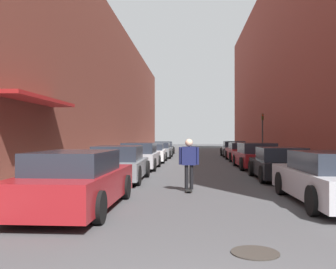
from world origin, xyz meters
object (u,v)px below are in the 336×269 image
parked_car_left_4 (159,150)px  parked_car_right_1 (280,164)px  parked_car_left_2 (140,157)px  parked_car_left_5 (164,148)px  parked_car_right_0 (331,179)px  parked_car_right_2 (256,156)px  parked_car_right_3 (241,152)px  skateboarder (189,159)px  manhole_cover (255,253)px  traffic_light (262,130)px  parked_car_left_0 (77,181)px  parked_car_left_3 (151,153)px  parked_car_right_4 (234,149)px  parked_car_left_1 (119,164)px

parked_car_left_4 → parked_car_right_1: 15.66m
parked_car_left_2 → parked_car_left_5: 15.66m
parked_car_left_4 → parked_car_left_5: size_ratio=0.94×
parked_car_right_0 → parked_car_right_2: bearing=90.4°
parked_car_right_3 → parked_car_right_2: bearing=-90.0°
parked_car_right_3 → skateboarder: (-3.48, -14.56, 0.37)m
manhole_cover → skateboarder: bearing=99.5°
parked_car_right_2 → skateboarder: (-3.47, -8.49, 0.34)m
parked_car_left_5 → parked_car_right_1: 20.89m
traffic_light → parked_car_right_1: bearing=-97.8°
parked_car_left_0 → parked_car_right_2: (6.05, 11.46, -0.00)m
parked_car_right_0 → parked_car_left_0: bearing=-170.5°
parked_car_left_5 → traffic_light: size_ratio=1.33×
parked_car_right_2 → parked_car_right_3: 6.07m
parked_car_left_3 → traffic_light: bearing=26.0°
parked_car_right_0 → manhole_cover: 4.83m
parked_car_left_5 → parked_car_right_3: (5.99, -8.81, 0.02)m
skateboarder → manhole_cover: 6.15m
parked_car_left_2 → parked_car_right_4: bearing=63.3°
parked_car_right_0 → parked_car_right_4: size_ratio=1.11×
parked_car_left_0 → parked_car_right_3: (6.05, 17.53, -0.03)m
skateboarder → parked_car_left_1: bearing=136.5°
parked_car_left_1 → manhole_cover: bearing=-66.7°
parked_car_right_3 → parked_car_left_2: bearing=-131.6°
parked_car_left_1 → parked_car_left_2: size_ratio=1.03×
traffic_light → parked_car_left_2: bearing=-131.1°
parked_car_left_0 → parked_car_right_4: bearing=75.0°
parked_car_right_4 → parked_car_left_5: bearing=151.0°
parked_car_left_2 → skateboarder: 8.15m
parked_car_left_2 → traffic_light: traffic_light is taller
parked_car_left_2 → parked_car_right_2: bearing=7.3°
parked_car_left_2 → parked_car_right_4: parked_car_left_2 is taller
parked_car_right_2 → skateboarder: size_ratio=2.91×
parked_car_left_3 → parked_car_left_4: parked_car_left_3 is taller
parked_car_left_4 → parked_car_left_3: bearing=-91.0°
parked_car_right_1 → skateboarder: size_ratio=2.57×
parked_car_left_1 → parked_car_right_1: 6.25m
parked_car_left_2 → parked_car_left_4: size_ratio=1.03×
parked_car_right_0 → traffic_light: traffic_light is taller
parked_car_right_2 → parked_car_right_4: 11.49m
parked_car_left_4 → parked_car_right_2: size_ratio=0.87×
parked_car_left_1 → parked_car_left_5: (0.15, 20.85, -0.05)m
parked_car_right_3 → parked_car_left_0: bearing=-109.1°
parked_car_right_4 → traffic_light: traffic_light is taller
parked_car_right_0 → parked_car_right_3: (-0.08, 16.50, -0.02)m
parked_car_left_0 → parked_car_right_0: 6.22m
skateboarder → parked_car_right_2: bearing=67.8°
parked_car_left_3 → traffic_light: 8.97m
parked_car_right_2 → skateboarder: bearing=-112.2°
parked_car_left_3 → parked_car_left_5: 10.40m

